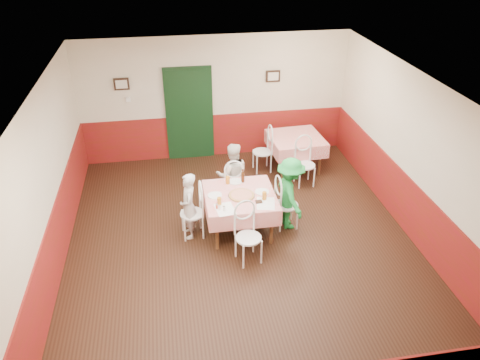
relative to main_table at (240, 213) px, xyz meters
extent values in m
plane|color=black|center=(-0.04, -0.37, -0.38)|extent=(7.00, 7.00, 0.00)
plane|color=white|center=(-0.04, -0.37, 2.42)|extent=(7.00, 7.00, 0.00)
cube|color=beige|center=(-0.04, 3.13, 1.02)|extent=(6.00, 0.10, 2.80)
cube|color=beige|center=(-0.04, -3.87, 1.02)|extent=(6.00, 0.10, 2.80)
cube|color=beige|center=(-3.04, -0.37, 1.02)|extent=(0.10, 7.00, 2.80)
cube|color=beige|center=(2.96, -0.37, 1.02)|extent=(0.10, 7.00, 2.80)
cube|color=maroon|center=(-0.04, 3.11, 0.12)|extent=(6.00, 0.03, 1.00)
cube|color=maroon|center=(-3.02, -0.37, 0.12)|extent=(0.03, 7.00, 1.00)
cube|color=maroon|center=(2.95, -0.37, 0.12)|extent=(0.03, 7.00, 1.00)
cube|color=black|center=(-0.64, 3.08, 0.68)|extent=(0.96, 0.06, 2.10)
cube|color=black|center=(-2.04, 3.08, 1.48)|extent=(0.32, 0.03, 0.26)
cube|color=black|center=(1.26, 3.08, 1.48)|extent=(0.32, 0.03, 0.26)
cube|color=white|center=(-1.94, 3.08, 1.12)|extent=(0.10, 0.03, 0.10)
cube|color=red|center=(0.00, 0.00, 0.00)|extent=(1.22, 1.22, 0.77)
cube|color=red|center=(1.61, 2.16, 0.00)|extent=(1.19, 1.19, 0.77)
cylinder|color=#B74723|center=(0.02, -0.05, 0.40)|extent=(0.44, 0.44, 0.03)
cylinder|color=white|center=(-0.44, 0.03, 0.39)|extent=(0.25, 0.25, 0.01)
cylinder|color=white|center=(0.39, 0.01, 0.39)|extent=(0.25, 0.25, 0.01)
cylinder|color=white|center=(-0.01, 0.45, 0.39)|extent=(0.25, 0.25, 0.01)
cylinder|color=#BF7219|center=(-0.40, -0.26, 0.45)|extent=(0.07, 0.07, 0.13)
cylinder|color=#BF7219|center=(0.38, -0.22, 0.46)|extent=(0.08, 0.08, 0.14)
cylinder|color=#BF7219|center=(-0.15, 0.41, 0.45)|extent=(0.08, 0.08, 0.14)
cylinder|color=#381C0A|center=(0.12, 0.42, 0.50)|extent=(0.06, 0.06, 0.23)
cylinder|color=silver|center=(-0.41, -0.42, 0.43)|extent=(0.04, 0.04, 0.09)
cylinder|color=silver|center=(-0.34, -0.47, 0.43)|extent=(0.04, 0.04, 0.09)
cylinder|color=#B23319|center=(-0.45, -0.38, 0.43)|extent=(0.04, 0.04, 0.09)
cube|color=white|center=(-0.32, -0.42, 0.39)|extent=(0.35, 0.44, 0.00)
cube|color=white|center=(0.38, -0.36, 0.39)|extent=(0.38, 0.45, 0.00)
cube|color=black|center=(0.27, -0.30, 0.40)|extent=(0.11, 0.09, 0.02)
imported|color=gray|center=(-0.90, 0.00, 0.24)|extent=(0.30, 0.45, 1.23)
imported|color=gray|center=(0.00, 0.90, 0.28)|extent=(0.65, 0.51, 1.30)
imported|color=gray|center=(0.90, 0.00, 0.31)|extent=(0.60, 0.93, 1.37)
camera|label=1|loc=(-1.15, -6.82, 4.66)|focal=35.00mm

